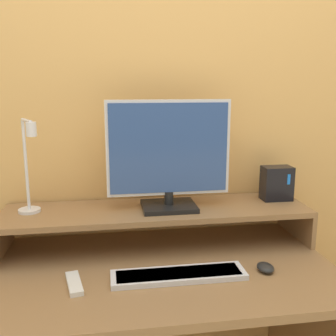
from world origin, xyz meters
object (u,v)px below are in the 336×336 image
object	(u,v)px
router_dock	(277,183)
remote_control	(74,283)
desk_lamp	(29,171)
monitor	(169,155)
keyboard	(179,275)
mouse	(265,267)

from	to	relation	value
router_dock	remote_control	size ratio (longest dim) A/B	0.93
remote_control	desk_lamp	bearing A→B (deg)	120.65
router_dock	desk_lamp	bearing A→B (deg)	-177.35
monitor	keyboard	bearing A→B (deg)	-92.23
desk_lamp	monitor	bearing A→B (deg)	-0.24
monitor	mouse	world-z (taller)	monitor
monitor	desk_lamp	bearing A→B (deg)	179.76
mouse	remote_control	bearing A→B (deg)	-179.95
monitor	mouse	distance (m)	0.55
mouse	monitor	bearing A→B (deg)	136.24
router_dock	monitor	bearing A→B (deg)	-174.17
monitor	desk_lamp	world-z (taller)	monitor
monitor	mouse	size ratio (longest dim) A/B	6.31
router_dock	remote_control	bearing A→B (deg)	-158.11
monitor	router_dock	distance (m)	0.50
monitor	router_dock	size ratio (longest dim) A/B	3.34
desk_lamp	mouse	world-z (taller)	desk_lamp
desk_lamp	remote_control	world-z (taller)	desk_lamp
remote_control	router_dock	bearing A→B (deg)	21.89
router_dock	mouse	world-z (taller)	router_dock
router_dock	mouse	size ratio (longest dim) A/B	1.89
keyboard	desk_lamp	bearing A→B (deg)	150.98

